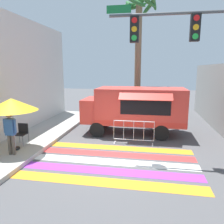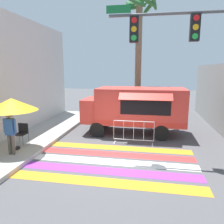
{
  "view_description": "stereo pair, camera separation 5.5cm",
  "coord_description": "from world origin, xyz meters",
  "views": [
    {
      "loc": [
        1.36,
        -8.15,
        3.42
      ],
      "look_at": [
        -0.46,
        2.26,
        1.36
      ],
      "focal_mm": 35.0,
      "sensor_mm": 36.0,
      "label": 1
    },
    {
      "loc": [
        1.42,
        -8.14,
        3.42
      ],
      "look_at": [
        -0.46,
        2.26,
        1.36
      ],
      "focal_mm": 35.0,
      "sensor_mm": 36.0,
      "label": 2
    }
  ],
  "objects": [
    {
      "name": "traffic_signal_pole",
      "position": [
        2.84,
        0.26,
        4.14
      ],
      "size": [
        4.86,
        0.29,
        5.71
      ],
      "color": "#515456",
      "rests_on": "ground_plane"
    },
    {
      "name": "barricade_front",
      "position": [
        0.67,
        1.6,
        0.54
      ],
      "size": [
        1.89,
        0.44,
        1.11
      ],
      "color": "#B7BABF",
      "rests_on": "ground_plane"
    },
    {
      "name": "patio_umbrella",
      "position": [
        -4.06,
        -0.39,
        2.04
      ],
      "size": [
        2.03,
        2.03,
        2.13
      ],
      "color": "black",
      "rests_on": "sidewalk_left"
    },
    {
      "name": "palm_tree",
      "position": [
        0.56,
        6.02,
        5.14
      ],
      "size": [
        2.16,
        2.17,
        7.8
      ],
      "color": "#7A664C",
      "rests_on": "ground_plane"
    },
    {
      "name": "food_truck",
      "position": [
        0.47,
        3.37,
        1.47
      ],
      "size": [
        5.33,
        2.66,
        2.46
      ],
      "color": "#D13D33",
      "rests_on": "ground_plane"
    },
    {
      "name": "vendor_person",
      "position": [
        -3.85,
        -0.92,
        1.12
      ],
      "size": [
        0.53,
        0.22,
        1.67
      ],
      "rotation": [
        0.0,
        0.0,
        -0.29
      ],
      "color": "brown",
      "rests_on": "sidewalk_left"
    },
    {
      "name": "crosswalk_painted",
      "position": [
        0.0,
        -0.58,
        0.0
      ],
      "size": [
        6.4,
        3.6,
        0.01
      ],
      "color": "orange",
      "rests_on": "ground_plane"
    },
    {
      "name": "ground_plane",
      "position": [
        0.0,
        0.0,
        0.0
      ],
      "size": [
        60.0,
        60.0,
        0.0
      ],
      "primitive_type": "plane",
      "color": "#4C4C4F"
    },
    {
      "name": "folding_chair",
      "position": [
        -4.16,
        0.29,
        0.72
      ],
      "size": [
        0.47,
        0.47,
        0.9
      ],
      "rotation": [
        0.0,
        0.0,
        -0.2
      ],
      "color": "#4C4C51",
      "rests_on": "sidewalk_left"
    }
  ]
}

